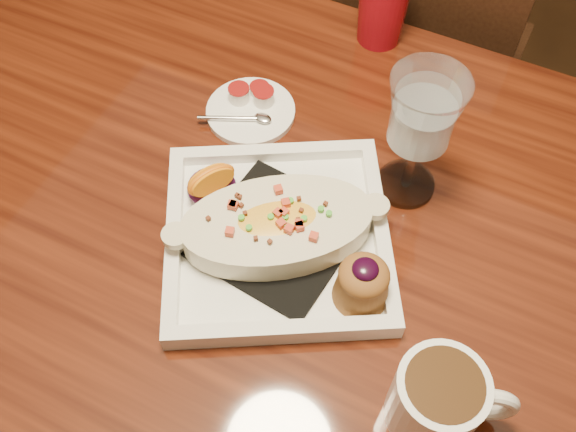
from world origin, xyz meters
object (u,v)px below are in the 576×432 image
at_px(plate, 283,234).
at_px(chair_far, 408,61).
at_px(red_tumbler, 383,3).
at_px(saucer, 249,108).
at_px(coffee_mug, 440,399).
at_px(table, 270,264).
at_px(goblet, 422,118).

bearing_deg(plate, chair_far, 63.33).
bearing_deg(red_tumbler, saucer, -115.11).
distance_m(coffee_mug, red_tumbler, 0.60).
distance_m(table, plate, 0.13).
bearing_deg(chair_far, saucer, 75.99).
relative_size(table, saucer, 11.52).
bearing_deg(chair_far, goblet, 105.59).
bearing_deg(red_tumbler, chair_far, 88.47).
bearing_deg(chair_far, red_tumbler, 88.47).
height_order(chair_far, plate, chair_far).
relative_size(saucer, red_tumbler, 0.97).
bearing_deg(coffee_mug, goblet, 95.39).
relative_size(table, plate, 3.97).
distance_m(plate, saucer, 0.23).
relative_size(table, red_tumbler, 11.20).
bearing_deg(saucer, chair_far, 75.99).
relative_size(coffee_mug, goblet, 0.66).
bearing_deg(chair_far, coffee_mug, 109.37).
height_order(goblet, red_tumbler, goblet).
bearing_deg(red_tumbler, table, -89.12).
xyz_separation_m(plate, goblet, (0.11, 0.16, 0.11)).
xyz_separation_m(chair_far, red_tumbler, (-0.01, -0.23, 0.31)).
bearing_deg(goblet, table, -133.74).
distance_m(plate, goblet, 0.22).
bearing_deg(coffee_mug, saucer, 121.68).
relative_size(chair_far, saucer, 7.14).
distance_m(chair_far, saucer, 0.54).
bearing_deg(saucer, table, -55.21).
bearing_deg(coffee_mug, red_tumbler, 96.99).
bearing_deg(plate, goblet, 26.84).
bearing_deg(saucer, plate, -51.28).
distance_m(goblet, saucer, 0.28).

